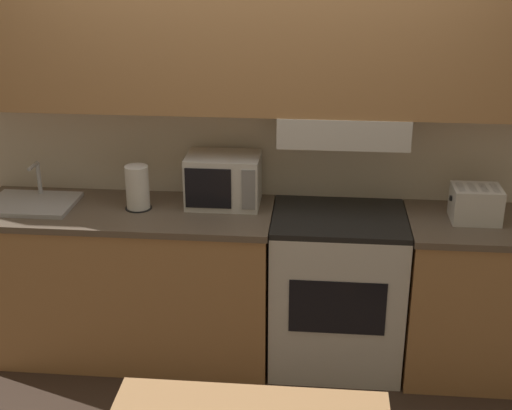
# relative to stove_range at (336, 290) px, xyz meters

# --- Properties ---
(ground_plane) EXTENTS (16.00, 16.00, 0.00)m
(ground_plane) POSITION_rel_stove_range_xyz_m (-0.48, 0.29, -0.45)
(ground_plane) COLOR #3D2D23
(wall_back) EXTENTS (5.45, 0.38, 2.55)m
(wall_back) POSITION_rel_stove_range_xyz_m (-0.47, 0.22, 1.06)
(wall_back) COLOR silver
(wall_back) RESTS_ON ground_plane
(lower_counter_main) EXTENTS (1.65, 0.61, 0.90)m
(lower_counter_main) POSITION_rel_stove_range_xyz_m (-1.19, -0.01, 0.00)
(lower_counter_main) COLOR tan
(lower_counter_main) RESTS_ON ground_plane
(lower_counter_right_stub) EXTENTS (0.69, 0.61, 0.90)m
(lower_counter_right_stub) POSITION_rel_stove_range_xyz_m (0.71, -0.01, 0.00)
(lower_counter_right_stub) COLOR tan
(lower_counter_right_stub) RESTS_ON ground_plane
(stove_range) EXTENTS (0.72, 0.58, 0.90)m
(stove_range) POSITION_rel_stove_range_xyz_m (0.00, 0.00, 0.00)
(stove_range) COLOR silver
(stove_range) RESTS_ON ground_plane
(microwave) EXTENTS (0.40, 0.29, 0.29)m
(microwave) POSITION_rel_stove_range_xyz_m (-0.64, 0.11, 0.59)
(microwave) COLOR silver
(microwave) RESTS_ON lower_counter_main
(toaster) EXTENTS (0.26, 0.20, 0.19)m
(toaster) POSITION_rel_stove_range_xyz_m (0.71, 0.01, 0.54)
(toaster) COLOR silver
(toaster) RESTS_ON lower_counter_right_stub
(sink_basin) EXTENTS (0.48, 0.36, 0.22)m
(sink_basin) POSITION_rel_stove_range_xyz_m (-1.71, -0.01, 0.47)
(sink_basin) COLOR #B7BABF
(sink_basin) RESTS_ON lower_counter_main
(paper_towel_roll) EXTENTS (0.15, 0.15, 0.25)m
(paper_towel_roll) POSITION_rel_stove_range_xyz_m (-1.10, 0.01, 0.57)
(paper_towel_roll) COLOR black
(paper_towel_roll) RESTS_ON lower_counter_main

